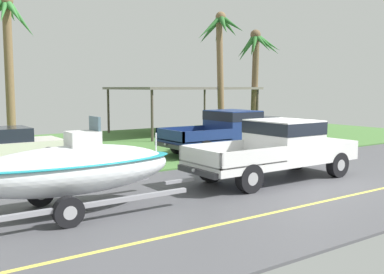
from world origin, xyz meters
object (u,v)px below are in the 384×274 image
object	(u,v)px
palm_tree_near_left	(6,36)
palm_tree_mid	(255,57)
pickup_truck_towing	(282,146)
boat_on_trailer	(72,169)
parked_sedan_far	(253,131)
palm_tree_far_right	(220,45)
parked_pickup_background	(232,129)
carport_awning	(182,89)

from	to	relation	value
palm_tree_near_left	palm_tree_mid	xyz separation A→B (m)	(13.87, -2.17, -0.60)
pickup_truck_towing	palm_tree_mid	distance (m)	14.20
boat_on_trailer	parked_sedan_far	bearing A→B (deg)	30.32
palm_tree_near_left	pickup_truck_towing	bearing A→B (deg)	-67.85
palm_tree_far_right	palm_tree_near_left	bearing A→B (deg)	166.76
parked_pickup_background	parked_sedan_far	world-z (taller)	parked_pickup_background
pickup_truck_towing	palm_tree_near_left	distance (m)	14.49
pickup_truck_towing	parked_pickup_background	size ratio (longest dim) A/B	1.00
palm_tree_near_left	carport_awning	bearing A→B (deg)	1.82
boat_on_trailer	carport_awning	bearing A→B (deg)	48.23
boat_on_trailer	palm_tree_near_left	distance (m)	13.61
parked_sedan_far	palm_tree_far_right	bearing A→B (deg)	83.44
parked_pickup_background	carport_awning	xyz separation A→B (m)	(2.71, 7.99, 1.73)
pickup_truck_towing	palm_tree_far_right	bearing A→B (deg)	61.45
pickup_truck_towing	parked_pickup_background	world-z (taller)	parked_pickup_background
boat_on_trailer	palm_tree_near_left	world-z (taller)	palm_tree_near_left
parked_sedan_far	palm_tree_far_right	size ratio (longest dim) A/B	0.64
parked_sedan_far	palm_tree_mid	world-z (taller)	palm_tree_mid
palm_tree_far_right	boat_on_trailer	bearing A→B (deg)	-140.26
palm_tree_mid	parked_pickup_background	bearing A→B (deg)	-139.31
pickup_truck_towing	parked_pickup_background	xyz separation A→B (m)	(2.26, 5.16, 0.01)
carport_awning	palm_tree_near_left	world-z (taller)	palm_tree_near_left
parked_sedan_far	carport_awning	world-z (taller)	carport_awning
pickup_truck_towing	parked_sedan_far	distance (m)	8.75
carport_awning	palm_tree_near_left	xyz separation A→B (m)	(-10.19, -0.32, 2.52)
carport_awning	palm_tree_far_right	xyz separation A→B (m)	(0.62, -2.87, 2.47)
palm_tree_mid	parked_sedan_far	bearing A→B (deg)	-133.28
parked_pickup_background	carport_awning	world-z (taller)	carport_awning
pickup_truck_towing	parked_sedan_far	world-z (taller)	pickup_truck_towing
parked_sedan_far	carport_awning	xyz separation A→B (m)	(-0.25, 6.14, 2.10)
palm_tree_near_left	palm_tree_mid	world-z (taller)	palm_tree_near_left
pickup_truck_towing	boat_on_trailer	size ratio (longest dim) A/B	0.99
parked_pickup_background	palm_tree_mid	world-z (taller)	palm_tree_mid
pickup_truck_towing	palm_tree_far_right	xyz separation A→B (m)	(5.59, 10.28, 4.21)
carport_awning	palm_tree_mid	distance (m)	4.84
carport_awning	palm_tree_far_right	world-z (taller)	palm_tree_far_right
pickup_truck_towing	palm_tree_near_left	xyz separation A→B (m)	(-5.22, 12.83, 4.26)
pickup_truck_towing	boat_on_trailer	world-z (taller)	boat_on_trailer
pickup_truck_towing	boat_on_trailer	distance (m)	6.78
palm_tree_near_left	palm_tree_mid	distance (m)	14.05
palm_tree_mid	palm_tree_far_right	world-z (taller)	palm_tree_far_right
palm_tree_mid	carport_awning	bearing A→B (deg)	145.86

